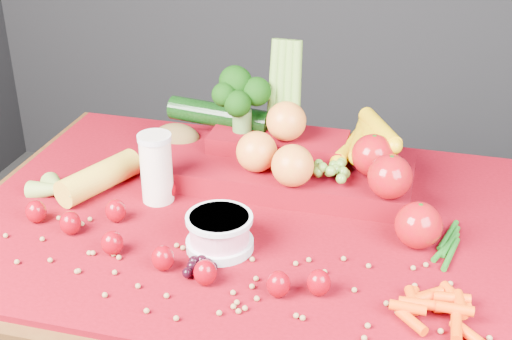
% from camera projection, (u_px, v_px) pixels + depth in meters
% --- Properties ---
extents(table, '(1.10, 0.80, 0.75)m').
position_uv_depth(table, '(253.00, 264.00, 1.38)').
color(table, '#3A1C0D').
rests_on(table, ground).
extents(red_cloth, '(1.05, 0.75, 0.01)m').
position_uv_depth(red_cloth, '(253.00, 219.00, 1.33)').
color(red_cloth, maroon).
rests_on(red_cloth, table).
extents(milk_glass, '(0.06, 0.06, 0.14)m').
position_uv_depth(milk_glass, '(156.00, 166.00, 1.35)').
color(milk_glass, silver).
rests_on(milk_glass, red_cloth).
extents(yogurt_bowl, '(0.12, 0.12, 0.06)m').
position_uv_depth(yogurt_bowl, '(219.00, 231.00, 1.22)').
color(yogurt_bowl, silver).
rests_on(yogurt_bowl, red_cloth).
extents(strawberry_scatter, '(0.58, 0.28, 0.05)m').
position_uv_depth(strawberry_scatter, '(149.00, 232.00, 1.24)').
color(strawberry_scatter, maroon).
rests_on(strawberry_scatter, red_cloth).
extents(dark_grape_cluster, '(0.06, 0.05, 0.03)m').
position_uv_depth(dark_grape_cluster, '(205.00, 267.00, 1.16)').
color(dark_grape_cluster, black).
rests_on(dark_grape_cluster, red_cloth).
extents(soybean_scatter, '(0.84, 0.24, 0.01)m').
position_uv_depth(soybean_scatter, '(221.00, 276.00, 1.16)').
color(soybean_scatter, olive).
rests_on(soybean_scatter, red_cloth).
extents(corn_ear, '(0.24, 0.26, 0.06)m').
position_uv_depth(corn_ear, '(72.00, 186.00, 1.39)').
color(corn_ear, yellow).
rests_on(corn_ear, red_cloth).
extents(potato, '(0.11, 0.08, 0.07)m').
position_uv_depth(potato, '(177.00, 140.00, 1.54)').
color(potato, '#533F1B').
rests_on(potato, red_cloth).
extents(baby_carrot_pile, '(0.18, 0.18, 0.03)m').
position_uv_depth(baby_carrot_pile, '(435.00, 304.00, 1.07)').
color(baby_carrot_pile, '#E74108').
rests_on(baby_carrot_pile, red_cloth).
extents(green_bean_pile, '(0.14, 0.12, 0.01)m').
position_uv_depth(green_bean_pile, '(442.00, 243.00, 1.24)').
color(green_bean_pile, '#155A14').
rests_on(green_bean_pile, red_cloth).
extents(produce_mound, '(0.60, 0.36, 0.27)m').
position_uv_depth(produce_mound, '(296.00, 155.00, 1.42)').
color(produce_mound, maroon).
rests_on(produce_mound, red_cloth).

